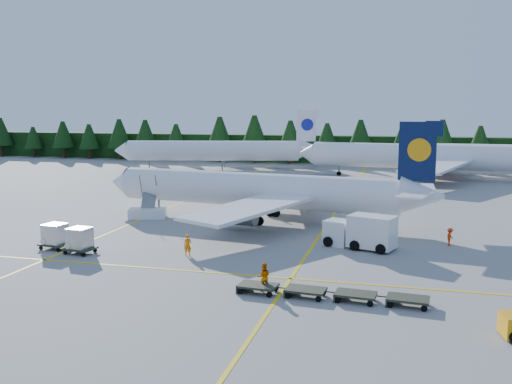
% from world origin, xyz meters
% --- Properties ---
extents(ground, '(320.00, 320.00, 0.00)m').
position_xyz_m(ground, '(0.00, 0.00, 0.00)').
color(ground, gray).
rests_on(ground, ground).
extents(taxi_stripe_a, '(0.25, 120.00, 0.01)m').
position_xyz_m(taxi_stripe_a, '(-14.00, 20.00, 0.01)').
color(taxi_stripe_a, yellow).
rests_on(taxi_stripe_a, ground).
extents(taxi_stripe_b, '(0.25, 120.00, 0.01)m').
position_xyz_m(taxi_stripe_b, '(6.00, 20.00, 0.01)').
color(taxi_stripe_b, yellow).
rests_on(taxi_stripe_b, ground).
extents(taxi_stripe_cross, '(80.00, 0.25, 0.01)m').
position_xyz_m(taxi_stripe_cross, '(0.00, -6.00, 0.01)').
color(taxi_stripe_cross, yellow).
rests_on(taxi_stripe_cross, ground).
extents(treeline_hedge, '(220.00, 4.00, 6.00)m').
position_xyz_m(treeline_hedge, '(0.00, 82.00, 3.00)').
color(treeline_hedge, black).
rests_on(treeline_hedge, ground).
extents(airliner_navy, '(36.89, 30.18, 10.76)m').
position_xyz_m(airliner_navy, '(-2.74, 14.34, 3.23)').
color(airliner_navy, white).
rests_on(airliner_navy, ground).
extents(airliner_red, '(42.99, 35.27, 12.50)m').
position_xyz_m(airliner_red, '(15.27, 56.89, 3.76)').
color(airliner_red, white).
rests_on(airliner_red, ground).
extents(airliner_far_left, '(39.66, 12.19, 11.70)m').
position_xyz_m(airliner_far_left, '(-24.62, 63.17, 3.67)').
color(airliner_far_left, white).
rests_on(airliner_far_left, ground).
extents(airliner_far_right, '(40.61, 5.07, 11.81)m').
position_xyz_m(airliner_far_right, '(30.85, 64.78, 3.70)').
color(airliner_far_right, white).
rests_on(airliner_far_right, ground).
extents(airstairs, '(4.46, 6.05, 3.61)m').
position_xyz_m(airstairs, '(-13.80, 12.59, 0.79)').
color(airstairs, white).
rests_on(airstairs, ground).
extents(service_truck, '(6.51, 4.07, 2.95)m').
position_xyz_m(service_truck, '(10.02, 4.45, 1.46)').
color(service_truck, silver).
rests_on(service_truck, ground).
extents(dolly_train, '(12.20, 1.96, 0.15)m').
position_xyz_m(dolly_train, '(9.29, -9.62, 0.48)').
color(dolly_train, '#2E3325').
rests_on(dolly_train, ground).
extents(uld_pair, '(5.51, 2.97, 1.83)m').
position_xyz_m(uld_pair, '(-13.86, -2.98, 1.23)').
color(uld_pair, '#2E3325').
rests_on(uld_pair, ground).
extents(crew_a, '(0.70, 0.50, 1.77)m').
position_xyz_m(crew_a, '(-3.42, -1.86, 0.89)').
color(crew_a, orange).
rests_on(crew_a, ground).
extents(crew_b, '(1.08, 0.93, 1.90)m').
position_xyz_m(crew_b, '(4.79, -9.09, 0.95)').
color(crew_b, orange).
rests_on(crew_b, ground).
extents(crew_c, '(0.67, 0.78, 1.59)m').
position_xyz_m(crew_c, '(17.68, 7.23, 0.80)').
color(crew_c, '#EB3704').
rests_on(crew_c, ground).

